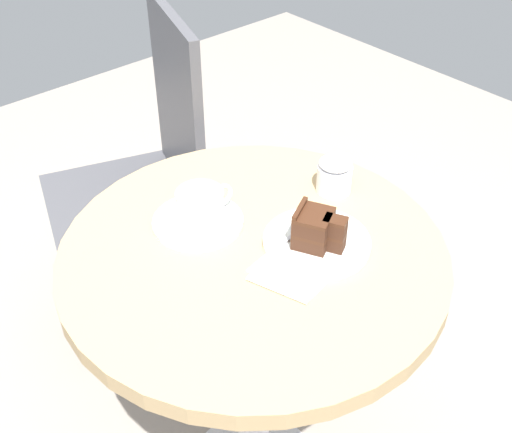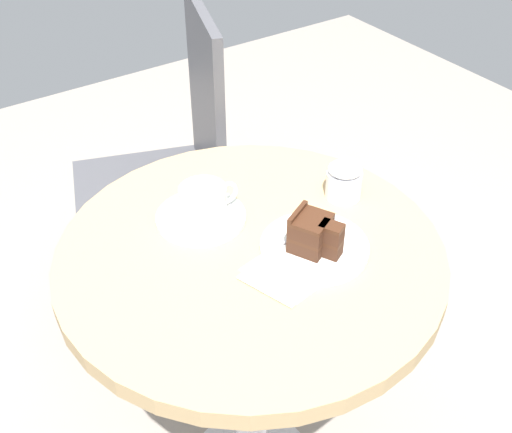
% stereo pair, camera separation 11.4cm
% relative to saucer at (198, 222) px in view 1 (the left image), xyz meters
% --- Properties ---
extents(cafe_table, '(0.69, 0.69, 0.72)m').
position_rel_saucer_xyz_m(cafe_table, '(0.03, -0.12, -0.13)').
color(cafe_table, tan).
rests_on(cafe_table, ground).
extents(saucer, '(0.17, 0.17, 0.01)m').
position_rel_saucer_xyz_m(saucer, '(0.00, 0.00, 0.00)').
color(saucer, silver).
rests_on(saucer, cafe_table).
extents(coffee_cup, '(0.12, 0.09, 0.06)m').
position_rel_saucer_xyz_m(coffee_cup, '(0.01, -0.00, 0.04)').
color(coffee_cup, silver).
rests_on(coffee_cup, saucer).
extents(teaspoon, '(0.07, 0.08, 0.00)m').
position_rel_saucer_xyz_m(teaspoon, '(0.03, -0.05, 0.01)').
color(teaspoon, silver).
rests_on(teaspoon, saucer).
extents(cake_plate, '(0.19, 0.19, 0.01)m').
position_rel_saucer_xyz_m(cake_plate, '(0.12, -0.19, 0.00)').
color(cake_plate, silver).
rests_on(cake_plate, cafe_table).
extents(cake_slice, '(0.08, 0.10, 0.07)m').
position_rel_saucer_xyz_m(cake_slice, '(0.11, -0.19, 0.04)').
color(cake_slice, '#422619').
rests_on(cake_slice, cake_plate).
extents(fork, '(0.13, 0.02, 0.00)m').
position_rel_saucer_xyz_m(fork, '(0.15, -0.15, 0.01)').
color(fork, silver).
rests_on(fork, cake_plate).
extents(napkin, '(0.16, 0.15, 0.00)m').
position_rel_saucer_xyz_m(napkin, '(0.05, -0.21, -0.00)').
color(napkin, silver).
rests_on(napkin, cafe_table).
extents(cafe_chair, '(0.48, 0.48, 0.94)m').
position_rel_saucer_xyz_m(cafe_chair, '(0.19, 0.47, -0.18)').
color(cafe_chair, '#4C4C51').
rests_on(cafe_chair, ground).
extents(sugar_pot, '(0.07, 0.07, 0.07)m').
position_rel_saucer_xyz_m(sugar_pot, '(0.27, -0.09, 0.03)').
color(sugar_pot, white).
rests_on(sugar_pot, cafe_table).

